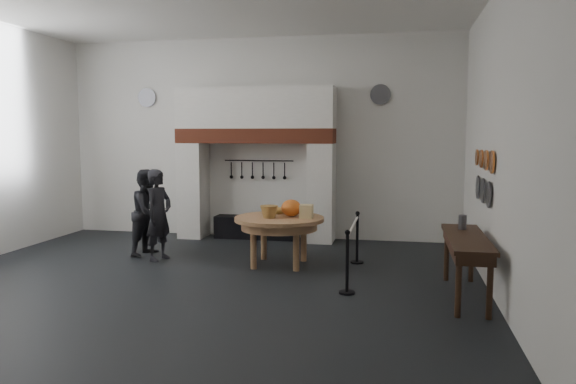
% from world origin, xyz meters
% --- Properties ---
extents(floor, '(9.00, 8.00, 0.02)m').
position_xyz_m(floor, '(0.00, 0.00, 0.00)').
color(floor, black).
rests_on(floor, ground).
extents(wall_back, '(9.00, 0.02, 4.50)m').
position_xyz_m(wall_back, '(0.00, 4.00, 2.25)').
color(wall_back, silver).
rests_on(wall_back, floor).
extents(wall_front, '(9.00, 0.02, 4.50)m').
position_xyz_m(wall_front, '(0.00, -4.00, 2.25)').
color(wall_front, silver).
rests_on(wall_front, floor).
extents(wall_right, '(0.02, 8.00, 4.50)m').
position_xyz_m(wall_right, '(4.50, 0.00, 2.25)').
color(wall_right, silver).
rests_on(wall_right, floor).
extents(chimney_pier_left, '(0.55, 0.70, 2.15)m').
position_xyz_m(chimney_pier_left, '(-1.48, 3.65, 1.07)').
color(chimney_pier_left, silver).
rests_on(chimney_pier_left, floor).
extents(chimney_pier_right, '(0.55, 0.70, 2.15)m').
position_xyz_m(chimney_pier_right, '(1.48, 3.65, 1.07)').
color(chimney_pier_right, silver).
rests_on(chimney_pier_right, floor).
extents(hearth_brick_band, '(3.50, 0.72, 0.32)m').
position_xyz_m(hearth_brick_band, '(0.00, 3.65, 2.31)').
color(hearth_brick_band, '#9E442B').
rests_on(hearth_brick_band, chimney_pier_left).
extents(chimney_hood, '(3.50, 0.70, 0.90)m').
position_xyz_m(chimney_hood, '(0.00, 3.65, 2.92)').
color(chimney_hood, silver).
rests_on(chimney_hood, hearth_brick_band).
extents(iron_range, '(1.90, 0.45, 0.50)m').
position_xyz_m(iron_range, '(0.00, 3.72, 0.25)').
color(iron_range, black).
rests_on(iron_range, floor).
extents(utensil_rail, '(1.60, 0.02, 0.02)m').
position_xyz_m(utensil_rail, '(0.00, 3.92, 1.75)').
color(utensil_rail, black).
rests_on(utensil_rail, wall_back).
extents(work_table, '(2.00, 2.00, 0.07)m').
position_xyz_m(work_table, '(1.04, 1.31, 0.84)').
color(work_table, tan).
rests_on(work_table, floor).
extents(pumpkin, '(0.36, 0.36, 0.31)m').
position_xyz_m(pumpkin, '(1.24, 1.41, 1.03)').
color(pumpkin, orange).
rests_on(pumpkin, work_table).
extents(cheese_block_big, '(0.22, 0.22, 0.24)m').
position_xyz_m(cheese_block_big, '(1.54, 1.26, 0.99)').
color(cheese_block_big, '#CFB77C').
rests_on(cheese_block_big, work_table).
extents(cheese_block_small, '(0.18, 0.18, 0.20)m').
position_xyz_m(cheese_block_small, '(1.52, 1.56, 0.97)').
color(cheese_block_small, '#FAE695').
rests_on(cheese_block_small, work_table).
extents(wicker_basket, '(0.40, 0.40, 0.22)m').
position_xyz_m(wicker_basket, '(0.89, 1.16, 0.98)').
color(wicker_basket, '#A2783B').
rests_on(wicker_basket, work_table).
extents(bread_loaf, '(0.31, 0.18, 0.13)m').
position_xyz_m(bread_loaf, '(0.94, 1.66, 0.94)').
color(bread_loaf, '#AD883D').
rests_on(bread_loaf, work_table).
extents(visitor_near, '(0.56, 0.71, 1.71)m').
position_xyz_m(visitor_near, '(-1.26, 1.27, 0.85)').
color(visitor_near, black).
rests_on(visitor_near, floor).
extents(visitor_far, '(0.80, 0.93, 1.68)m').
position_xyz_m(visitor_far, '(-1.66, 1.67, 0.84)').
color(visitor_far, black).
rests_on(visitor_far, floor).
extents(side_table, '(0.55, 2.20, 0.06)m').
position_xyz_m(side_table, '(4.10, -0.15, 0.87)').
color(side_table, '#361D13').
rests_on(side_table, floor).
extents(pewter_jug, '(0.12, 0.12, 0.22)m').
position_xyz_m(pewter_jug, '(4.10, 0.45, 1.01)').
color(pewter_jug, '#4A494E').
rests_on(pewter_jug, side_table).
extents(copper_pan_a, '(0.03, 0.34, 0.34)m').
position_xyz_m(copper_pan_a, '(4.46, 0.20, 1.95)').
color(copper_pan_a, '#C6662D').
rests_on(copper_pan_a, wall_right).
extents(copper_pan_b, '(0.03, 0.32, 0.32)m').
position_xyz_m(copper_pan_b, '(4.46, 0.75, 1.95)').
color(copper_pan_b, '#C6662D').
rests_on(copper_pan_b, wall_right).
extents(copper_pan_c, '(0.03, 0.30, 0.30)m').
position_xyz_m(copper_pan_c, '(4.46, 1.30, 1.95)').
color(copper_pan_c, '#C6662D').
rests_on(copper_pan_c, wall_right).
extents(copper_pan_d, '(0.03, 0.28, 0.28)m').
position_xyz_m(copper_pan_d, '(4.46, 1.85, 1.95)').
color(copper_pan_d, '#C6662D').
rests_on(copper_pan_d, wall_right).
extents(pewter_plate_left, '(0.03, 0.40, 0.40)m').
position_xyz_m(pewter_plate_left, '(4.46, 0.40, 1.45)').
color(pewter_plate_left, '#4C4C51').
rests_on(pewter_plate_left, wall_right).
extents(pewter_plate_mid, '(0.03, 0.40, 0.40)m').
position_xyz_m(pewter_plate_mid, '(4.46, 1.00, 1.45)').
color(pewter_plate_mid, '#4C4C51').
rests_on(pewter_plate_mid, wall_right).
extents(pewter_plate_right, '(0.03, 0.40, 0.40)m').
position_xyz_m(pewter_plate_right, '(4.46, 1.60, 1.45)').
color(pewter_plate_right, '#4C4C51').
rests_on(pewter_plate_right, wall_right).
extents(pewter_plate_back_left, '(0.44, 0.03, 0.44)m').
position_xyz_m(pewter_plate_back_left, '(-2.70, 3.96, 3.20)').
color(pewter_plate_back_left, '#4C4C51').
rests_on(pewter_plate_back_left, wall_back).
extents(pewter_plate_back_right, '(0.44, 0.03, 0.44)m').
position_xyz_m(pewter_plate_back_right, '(2.70, 3.96, 3.20)').
color(pewter_plate_back_right, '#4C4C51').
rests_on(pewter_plate_back_right, wall_back).
extents(barrier_post_near, '(0.05, 0.05, 0.90)m').
position_xyz_m(barrier_post_near, '(2.40, -0.28, 0.45)').
color(barrier_post_near, black).
rests_on(barrier_post_near, floor).
extents(barrier_post_far, '(0.05, 0.05, 0.90)m').
position_xyz_m(barrier_post_far, '(2.40, 1.72, 0.45)').
color(barrier_post_far, black).
rests_on(barrier_post_far, floor).
extents(barrier_rope, '(0.04, 2.00, 0.04)m').
position_xyz_m(barrier_rope, '(2.40, 0.72, 0.85)').
color(barrier_rope, white).
rests_on(barrier_rope, barrier_post_near).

